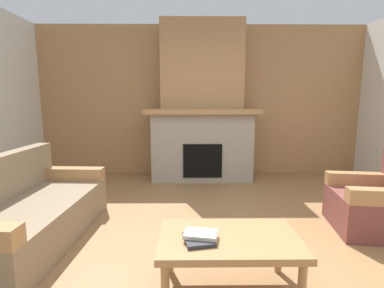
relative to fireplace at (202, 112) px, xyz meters
name	(u,v)px	position (x,y,z in m)	size (l,w,h in m)	color
ground	(214,255)	(0.00, -2.62, -1.16)	(9.00, 9.00, 0.00)	olive
wall_back_wood_panel	(201,101)	(0.00, 0.38, 0.19)	(6.00, 0.12, 2.70)	#A87A4C
fireplace	(202,112)	(0.00, 0.00, 0.00)	(1.90, 0.82, 2.70)	gray
couch	(27,214)	(-1.81, -2.36, -0.88)	(0.93, 1.84, 0.85)	#847056
armchair	(377,204)	(1.77, -2.14, -0.87)	(0.86, 0.86, 0.85)	brown
coffee_table	(229,244)	(0.06, -3.12, -0.79)	(1.00, 0.60, 0.43)	#A87A4C
book_stack_near_edge	(200,237)	(-0.15, -3.18, -0.71)	(0.25, 0.25, 0.05)	#2D2D33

